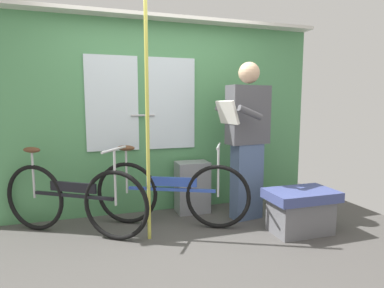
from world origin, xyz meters
TOP-DOWN VIEW (x-y plane):
  - ground_plane at (0.00, 0.00)m, footprint 5.07×3.99m
  - train_door_wall at (-0.01, 1.19)m, footprint 4.07×0.28m
  - bicycle_near_door at (0.01, 0.61)m, footprint 1.56×0.81m
  - bicycle_leaning_behind at (-0.99, 0.67)m, footprint 1.41×0.94m
  - passenger_reading_newspaper at (0.90, 0.57)m, footprint 0.62×0.56m
  - trash_bin_by_wall at (0.37, 0.97)m, footprint 0.40×0.28m
  - handrail_pole at (-0.28, 0.34)m, footprint 0.04×0.04m
  - bench_seat_corner at (1.25, 0.02)m, footprint 0.70×0.44m

SIDE VIEW (x-z plane):
  - ground_plane at x=0.00m, z-range -0.04..0.00m
  - bench_seat_corner at x=1.25m, z-range 0.02..0.47m
  - trash_bin_by_wall at x=0.37m, z-range 0.00..0.63m
  - bicycle_near_door at x=0.01m, z-range -0.08..0.82m
  - bicycle_leaning_behind at x=-0.99m, z-range -0.08..0.83m
  - passenger_reading_newspaper at x=0.90m, z-range 0.05..1.85m
  - handrail_pole at x=-0.28m, z-range 0.00..2.30m
  - train_door_wall at x=-0.01m, z-range 0.05..2.39m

